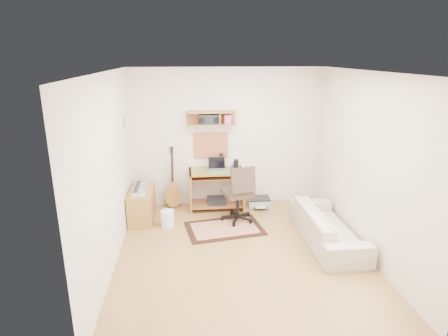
{
  "coord_description": "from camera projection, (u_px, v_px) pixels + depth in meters",
  "views": [
    {
      "loc": [
        -0.76,
        -4.86,
        2.81
      ],
      "look_at": [
        -0.15,
        1.05,
        1.0
      ],
      "focal_mm": 29.92,
      "sensor_mm": 36.0,
      "label": 1
    }
  ],
  "objects": [
    {
      "name": "rug",
      "position": [
        224.0,
        228.0,
        6.28
      ],
      "size": [
        1.37,
        1.03,
        0.02
      ],
      "primitive_type": "cube",
      "rotation": [
        0.0,
        0.0,
        0.17
      ],
      "color": "beige",
      "rests_on": "floor"
    },
    {
      "name": "task_chair",
      "position": [
        238.0,
        193.0,
        6.44
      ],
      "size": [
        0.66,
        0.66,
        1.05
      ],
      "primitive_type": null,
      "rotation": [
        0.0,
        0.0,
        0.27
      ],
      "color": "#35281F",
      "rests_on": "floor"
    },
    {
      "name": "ceiling",
      "position": [
        244.0,
        71.0,
        4.76
      ],
      "size": [
        3.6,
        4.0,
        0.01
      ],
      "primitive_type": "cube",
      "color": "white",
      "rests_on": "ground"
    },
    {
      "name": "music_keyboard",
      "position": [
        141.0,
        188.0,
        6.49
      ],
      "size": [
        0.22,
        0.71,
        0.06
      ],
      "primitive_type": "cube",
      "color": "#B2B5BA",
      "rests_on": "cabinet"
    },
    {
      "name": "cork_board",
      "position": [
        211.0,
        145.0,
        7.03
      ],
      "size": [
        0.64,
        0.03,
        0.49
      ],
      "primitive_type": "cube",
      "color": "tan",
      "rests_on": "back_wall"
    },
    {
      "name": "waste_basket",
      "position": [
        167.0,
        219.0,
        6.34
      ],
      "size": [
        0.26,
        0.26,
        0.28
      ],
      "primitive_type": "cylinder",
      "rotation": [
        0.0,
        0.0,
        -0.13
      ],
      "color": "white",
      "rests_on": "floor"
    },
    {
      "name": "desk_lamp",
      "position": [
        223.0,
        160.0,
        7.02
      ],
      "size": [
        0.1,
        0.1,
        0.3
      ],
      "primitive_type": null,
      "color": "black",
      "rests_on": "desk"
    },
    {
      "name": "laptop",
      "position": [
        217.0,
        165.0,
        6.87
      ],
      "size": [
        0.32,
        0.32,
        0.23
      ],
      "primitive_type": null,
      "rotation": [
        0.0,
        0.0,
        0.03
      ],
      "color": "silver",
      "rests_on": "desk"
    },
    {
      "name": "printer",
      "position": [
        259.0,
        202.0,
        7.2
      ],
      "size": [
        0.44,
        0.34,
        0.16
      ],
      "primitive_type": "cube",
      "rotation": [
        0.0,
        0.0,
        -0.02
      ],
      "color": "#A5A8AA",
      "rests_on": "floor"
    },
    {
      "name": "cabinet",
      "position": [
        142.0,
        204.0,
        6.58
      ],
      "size": [
        0.4,
        0.9,
        0.55
      ],
      "primitive_type": "cube",
      "color": "olive",
      "rests_on": "floor"
    },
    {
      "name": "sofa",
      "position": [
        328.0,
        221.0,
        5.75
      ],
      "size": [
        0.53,
        1.8,
        0.71
      ],
      "primitive_type": "imported",
      "rotation": [
        0.0,
        0.0,
        1.57
      ],
      "color": "#B8A892",
      "rests_on": "floor"
    },
    {
      "name": "boombox",
      "position": [
        209.0,
        119.0,
        6.77
      ],
      "size": [
        0.36,
        0.17,
        0.19
      ],
      "primitive_type": "cube",
      "color": "black",
      "rests_on": "wall_shelf"
    },
    {
      "name": "right_wall",
      "position": [
        368.0,
        165.0,
        5.31
      ],
      "size": [
        0.01,
        4.0,
        2.6
      ],
      "primitive_type": "cube",
      "color": "silver",
      "rests_on": "ground"
    },
    {
      "name": "wall_shelf",
      "position": [
        211.0,
        118.0,
        6.77
      ],
      "size": [
        0.9,
        0.25,
        0.26
      ],
      "primitive_type": "cube",
      "color": "olive",
      "rests_on": "back_wall"
    },
    {
      "name": "left_wall",
      "position": [
        108.0,
        173.0,
        4.96
      ],
      "size": [
        0.01,
        4.0,
        2.6
      ],
      "primitive_type": "cube",
      "color": "silver",
      "rests_on": "ground"
    },
    {
      "name": "guitar",
      "position": [
        172.0,
        178.0,
        7.01
      ],
      "size": [
        0.34,
        0.24,
        1.18
      ],
      "primitive_type": null,
      "rotation": [
        0.0,
        0.0,
        0.14
      ],
      "color": "#AA7934",
      "rests_on": "floor"
    },
    {
      "name": "desk",
      "position": [
        216.0,
        189.0,
        7.03
      ],
      "size": [
        1.0,
        0.55,
        0.75
      ],
      "primitive_type": null,
      "color": "olive",
      "rests_on": "floor"
    },
    {
      "name": "pencil_cup",
      "position": [
        233.0,
        166.0,
        7.03
      ],
      "size": [
        0.07,
        0.07,
        0.09
      ],
      "primitive_type": "cylinder",
      "color": "#35479F",
      "rests_on": "desk"
    },
    {
      "name": "speaker",
      "position": [
        236.0,
        165.0,
        6.87
      ],
      "size": [
        0.09,
        0.09,
        0.21
      ],
      "primitive_type": "cylinder",
      "color": "black",
      "rests_on": "desk"
    },
    {
      "name": "floor",
      "position": [
        241.0,
        253.0,
        5.52
      ],
      "size": [
        3.6,
        4.0,
        0.01
      ],
      "primitive_type": "cube",
      "color": "#A57C45",
      "rests_on": "ground"
    },
    {
      "name": "back_wall",
      "position": [
        227.0,
        138.0,
        7.04
      ],
      "size": [
        3.6,
        0.01,
        2.6
      ],
      "primitive_type": "cube",
      "color": "silver",
      "rests_on": "ground"
    },
    {
      "name": "wall_photo",
      "position": [
        124.0,
        122.0,
        6.27
      ],
      "size": [
        0.02,
        0.2,
        0.15
      ],
      "primitive_type": "cube",
      "color": "#4C8CBF",
      "rests_on": "left_wall"
    }
  ]
}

